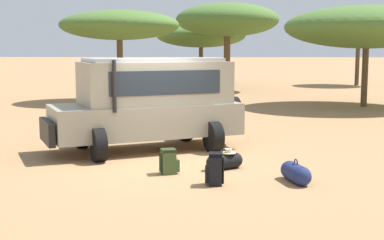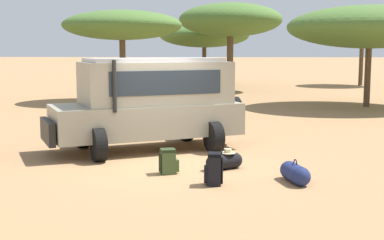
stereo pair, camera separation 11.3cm
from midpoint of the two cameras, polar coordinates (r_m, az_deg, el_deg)
name	(u,v)px [view 1 (the left image)]	position (r m, az deg, el deg)	size (l,w,h in m)	color
ground_plane	(171,164)	(12.61, -2.52, -4.67)	(320.00, 320.00, 0.00)	#9E754C
safari_vehicle	(150,102)	(14.20, -4.75, 1.98)	(5.36, 3.91, 2.44)	gray
backpack_beside_front_wheel	(169,162)	(11.58, -2.76, -4.45)	(0.45, 0.39, 0.54)	#42562D
backpack_cluster_center	(215,169)	(10.62, 2.16, -5.29)	(0.37, 0.33, 0.64)	black
duffel_bag_low_black_case	(225,161)	(12.02, 3.23, -4.40)	(0.83, 0.66, 0.46)	black
duffel_bag_soft_canvas	(296,173)	(11.03, 10.72, -5.57)	(0.54, 0.97, 0.48)	navy
acacia_tree_left_mid	(119,25)	(27.51, -7.88, 9.96)	(6.04, 5.18, 4.60)	brown
acacia_tree_centre_back	(201,35)	(40.33, 0.89, 9.01)	(6.69, 7.35, 4.57)	brown
acacia_tree_right_mid	(227,20)	(34.21, 3.69, 10.59)	(6.49, 5.85, 5.54)	brown
acacia_tree_far_right	(367,27)	(26.03, 18.03, 9.40)	(7.50, 6.85, 4.64)	brown
acacia_tree_distant_right	(359,25)	(41.29, 17.30, 9.64)	(4.82, 4.79, 5.22)	brown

